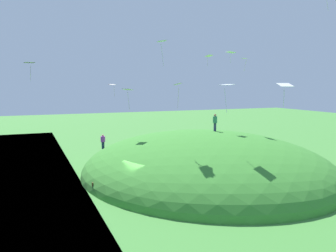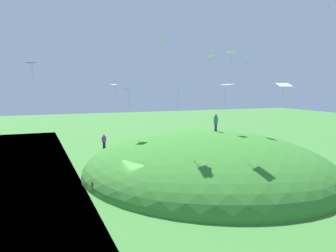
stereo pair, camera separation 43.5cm
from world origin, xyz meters
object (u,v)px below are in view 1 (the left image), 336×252
Objects in this scene: person_near_shore at (103,140)px; kite_3 at (30,63)px; kite_6 at (162,42)px; mooring_post at (93,188)px; kite_8 at (244,59)px; kite_9 at (178,86)px; kite_7 at (285,86)px; kite_11 at (209,56)px; kite_0 at (128,90)px; person_watching_kites at (215,120)px; kite_10 at (231,52)px; kite_4 at (112,85)px; kite_5 at (227,86)px.

kite_3 is (-6.97, 1.80, 8.05)m from person_near_shore.
kite_6 is at bearing -82.92° from person_near_shore.
person_near_shore is 1.76× the size of mooring_post.
kite_8 is 0.79× the size of kite_9.
kite_9 is at bearing -141.63° from kite_8.
person_near_shore is at bearing 113.81° from kite_7.
kite_11 is at bearing 80.00° from kite_7.
kite_8 is (9.61, 18.53, 3.23)m from kite_7.
kite_11 is at bearing 32.64° from kite_6.
kite_11 reaches higher than kite_9.
kite_6 reaches higher than kite_7.
kite_0 is at bearing -29.27° from kite_3.
kite_3 is 18.63m from kite_11.
kite_8 reaches higher than kite_3.
person_watching_kites is 7.17m from kite_11.
kite_7 is (6.29, -15.41, 0.49)m from kite_0.
kite_0 is (1.91, -3.18, 5.33)m from person_near_shore.
person_watching_kites is 14.36m from mooring_post.
kite_0 is 2.34× the size of mooring_post.
kite_10 is at bearing -12.77° from kite_3.
kite_11 is 18.80m from mooring_post.
kite_6 is 8.58m from kite_11.
kite_8 reaches higher than person_near_shore.
kite_4 is at bearing 159.79° from kite_8.
person_near_shore is at bearing 179.81° from kite_8.
person_near_shore is (-10.22, 6.16, -2.29)m from person_watching_kites.
kite_4 is at bearing 94.84° from kite_6.
kite_0 is at bearing -75.89° from person_near_shore.
kite_3 is 1.43× the size of kite_10.
kite_11 reaches higher than kite_7.
kite_4 is at bearing 86.33° from kite_0.
person_watching_kites is 1.13× the size of kite_7.
kite_4 is 0.95× the size of kite_8.
kite_7 is 0.76× the size of kite_9.
kite_8 is (10.35, 12.62, 3.26)m from kite_5.
person_near_shore is at bearing 158.16° from person_watching_kites.
kite_4 is at bearing 132.63° from person_watching_kites.
kite_5 is at bearing -23.45° from kite_9.
kite_6 is at bearing 94.17° from kite_9.
kite_4 is 14.77m from kite_10.
kite_7 is at bearing -110.23° from kite_10.
kite_6 reaches higher than kite_0.
kite_0 is at bearing 53.63° from mooring_post.
person_near_shore is 21.13m from kite_7.
person_watching_kites is 12.15m from person_near_shore.
kite_3 is 16.99m from kite_9.
kite_10 is (6.50, 9.73, 3.70)m from kite_5.
kite_0 is 1.31× the size of kite_8.
kite_7 reaches higher than person_watching_kites.
mooring_post is (-6.56, -1.57, -11.80)m from kite_6.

